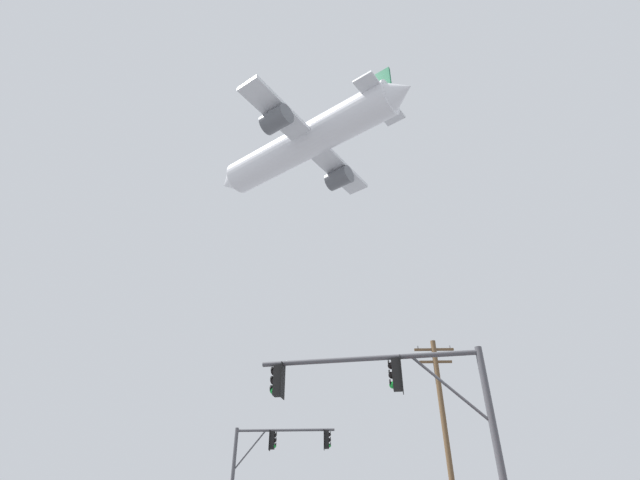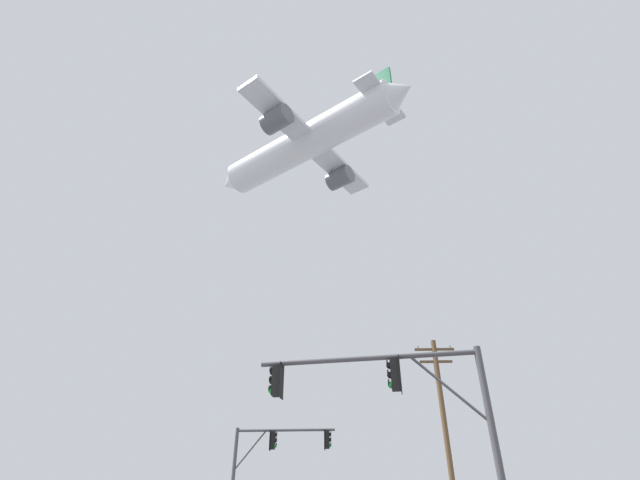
% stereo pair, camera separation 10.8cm
% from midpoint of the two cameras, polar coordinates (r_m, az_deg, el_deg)
% --- Properties ---
extents(signal_pole_near, '(6.53, 1.22, 5.93)m').
position_cam_midpoint_polar(signal_pole_near, '(13.75, 10.07, -19.35)').
color(signal_pole_near, '#4C4C51').
rests_on(signal_pole_near, ground).
extents(signal_pole_far, '(5.62, 0.54, 6.21)m').
position_cam_midpoint_polar(signal_pole_far, '(27.59, -6.57, -25.58)').
color(signal_pole_far, '#4C4C51').
rests_on(signal_pole_far, ground).
extents(utility_pole, '(2.20, 0.28, 10.41)m').
position_cam_midpoint_polar(utility_pole, '(25.97, 15.39, -22.42)').
color(utility_pole, brown).
rests_on(utility_pole, ground).
extents(airplane, '(23.06, 17.98, 7.03)m').
position_cam_midpoint_polar(airplane, '(50.81, -1.83, 12.14)').
color(airplane, white).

